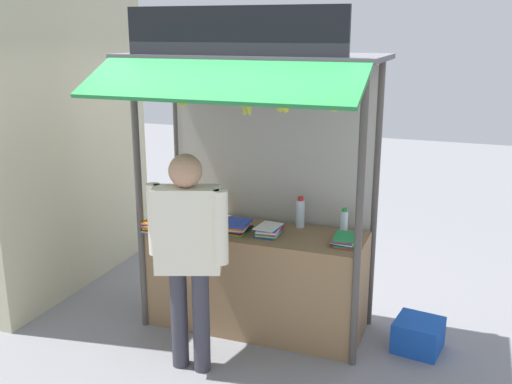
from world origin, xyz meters
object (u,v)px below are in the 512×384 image
water_bottle_left (222,205)px  banana_bunch_leftmost (183,98)px  banana_bunch_rightmost (335,101)px  vendor_person (188,244)px  magazine_stack_rear_center (345,240)px  water_bottle_back_left (344,222)px  magazine_stack_front_right (234,227)px  banana_bunch_inner_right (283,101)px  plastic_crate (418,335)px  magazine_stack_mid_right (157,225)px  magazine_stack_mid_left (269,230)px  banana_bunch_inner_left (247,104)px  water_bottle_far_right (300,213)px  water_bottle_far_left (202,209)px

water_bottle_left → banana_bunch_leftmost: 1.24m
banana_bunch_rightmost → vendor_person: bearing=-158.5°
magazine_stack_rear_center → banana_bunch_rightmost: size_ratio=1.12×
water_bottle_back_left → banana_bunch_leftmost: banana_bunch_leftmost is taller
water_bottle_left → magazine_stack_front_right: (0.24, -0.31, -0.08)m
banana_bunch_inner_right → plastic_crate: banana_bunch_inner_right is taller
plastic_crate → magazine_stack_mid_right: bearing=-171.2°
magazine_stack_mid_left → plastic_crate: 1.52m
banana_bunch_rightmost → vendor_person: (-0.99, -0.39, -1.06)m
magazine_stack_mid_left → magazine_stack_mid_right: (-0.97, -0.21, 0.00)m
magazine_stack_rear_center → banana_bunch_leftmost: banana_bunch_leftmost is taller
magazine_stack_rear_center → vendor_person: bearing=-143.3°
magazine_stack_front_right → banana_bunch_inner_left: 1.19m
banana_bunch_inner_left → vendor_person: banana_bunch_inner_left is taller
water_bottle_left → banana_bunch_inner_left: bearing=-52.7°
water_bottle_left → banana_bunch_inner_right: banana_bunch_inner_right is taller
water_bottle_back_left → water_bottle_far_right: (-0.40, 0.05, 0.02)m
magazine_stack_mid_right → plastic_crate: bearing=8.8°
water_bottle_far_right → magazine_stack_mid_right: water_bottle_far_right is taller
water_bottle_back_left → magazine_stack_rear_center: size_ratio=0.84×
water_bottle_far_left → banana_bunch_inner_left: banana_bunch_inner_left is taller
magazine_stack_mid_left → magazine_stack_mid_right: 0.99m
magazine_stack_rear_center → plastic_crate: (0.62, 0.13, -0.81)m
banana_bunch_leftmost → magazine_stack_mid_left: bearing=33.0°
water_bottle_far_right → magazine_stack_mid_right: bearing=-156.4°
magazine_stack_mid_left → banana_bunch_inner_right: 1.23m
magazine_stack_mid_left → magazine_stack_front_right: magazine_stack_front_right is taller
water_bottle_far_right → magazine_stack_front_right: (-0.50, -0.32, -0.09)m
banana_bunch_inner_left → plastic_crate: size_ratio=0.82×
magazine_stack_mid_right → magazine_stack_rear_center: magazine_stack_mid_right is taller
vendor_person → water_bottle_back_left: bearing=25.9°
banana_bunch_inner_left → banana_bunch_inner_right: bearing=0.1°
banana_bunch_inner_left → plastic_crate: 2.39m
magazine_stack_rear_center → banana_bunch_leftmost: (-1.24, -0.38, 1.14)m
banana_bunch_rightmost → water_bottle_back_left: bearing=92.2°
water_bottle_left → magazine_stack_mid_left: (0.55, -0.28, -0.09)m
banana_bunch_rightmost → banana_bunch_inner_left: bearing=179.9°
magazine_stack_mid_left → banana_bunch_inner_left: 1.17m
vendor_person → water_bottle_far_right: bearing=41.7°
water_bottle_far_right → water_bottle_left: size_ratio=1.01×
banana_bunch_rightmost → water_bottle_far_right: bearing=122.4°
banana_bunch_inner_left → banana_bunch_leftmost: same height
banana_bunch_leftmost → banana_bunch_rightmost: 1.20m
plastic_crate → water_bottle_far_left: bearing=-178.1°
water_bottle_far_left → water_bottle_left: 0.24m
water_bottle_left → vendor_person: size_ratio=0.16×
magazine_stack_mid_right → vendor_person: vendor_person is taller
water_bottle_left → magazine_stack_front_right: size_ratio=0.95×
banana_bunch_inner_left → plastic_crate: bearing=21.1°
magazine_stack_mid_right → water_bottle_left: bearing=50.2°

